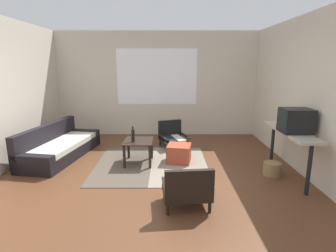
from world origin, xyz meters
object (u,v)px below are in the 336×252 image
(console_shelf, at_px, (289,136))
(glass_bottle, at_px, (132,135))
(couch, at_px, (58,147))
(clay_vase, at_px, (284,120))
(coffee_table, at_px, (138,145))
(armchair_striped_foreground, at_px, (187,189))
(wicker_basket, at_px, (271,169))
(armchair_by_window, at_px, (172,136))
(ottoman_orange, at_px, (178,153))
(crt_television, at_px, (295,121))

(console_shelf, height_order, glass_bottle, console_shelf)
(couch, xyz_separation_m, clay_vase, (4.25, -0.73, 0.71))
(coffee_table, bearing_deg, couch, 167.70)
(armchair_striped_foreground, bearing_deg, couch, 140.65)
(couch, bearing_deg, armchair_striped_foreground, -39.35)
(couch, relative_size, wicker_basket, 7.37)
(armchair_striped_foreground, distance_m, wicker_basket, 1.88)
(glass_bottle, bearing_deg, couch, 164.77)
(console_shelf, bearing_deg, armchair_by_window, 138.18)
(glass_bottle, bearing_deg, ottoman_orange, 8.36)
(coffee_table, bearing_deg, armchair_striped_foreground, -64.02)
(armchair_striped_foreground, relative_size, glass_bottle, 2.32)
(ottoman_orange, xyz_separation_m, glass_bottle, (-0.87, -0.13, 0.40))
(crt_television, distance_m, clay_vase, 0.41)
(ottoman_orange, relative_size, console_shelf, 0.29)
(armchair_striped_foreground, bearing_deg, console_shelf, 30.89)
(ottoman_orange, distance_m, glass_bottle, 0.96)
(ottoman_orange, distance_m, console_shelf, 2.00)
(armchair_by_window, relative_size, wicker_basket, 2.68)
(couch, bearing_deg, console_shelf, -12.97)
(glass_bottle, bearing_deg, wicker_basket, -12.08)
(crt_television, height_order, wicker_basket, crt_television)
(ottoman_orange, relative_size, wicker_basket, 1.50)
(armchair_striped_foreground, xyz_separation_m, crt_television, (1.76, 0.91, 0.73))
(ottoman_orange, relative_size, crt_television, 0.97)
(armchair_by_window, height_order, wicker_basket, armchair_by_window)
(wicker_basket, bearing_deg, armchair_striped_foreground, -144.69)
(clay_vase, relative_size, glass_bottle, 1.03)
(armchair_by_window, bearing_deg, console_shelf, -41.82)
(couch, bearing_deg, crt_television, -14.86)
(console_shelf, bearing_deg, glass_bottle, 168.38)
(couch, distance_m, ottoman_orange, 2.46)
(console_shelf, bearing_deg, couch, 167.03)
(armchair_by_window, height_order, crt_television, crt_television)
(armchair_by_window, xyz_separation_m, console_shelf, (1.92, -1.71, 0.47))
(couch, xyz_separation_m, crt_television, (4.25, -1.13, 0.79))
(coffee_table, relative_size, glass_bottle, 2.15)
(clay_vase, bearing_deg, glass_bottle, 173.64)
(armchair_by_window, relative_size, crt_television, 1.74)
(couch, relative_size, armchair_striped_foreground, 3.19)
(armchair_by_window, xyz_separation_m, crt_television, (1.91, -1.86, 0.76))
(coffee_table, distance_m, ottoman_orange, 0.80)
(ottoman_orange, bearing_deg, coffee_table, -175.42)
(ottoman_orange, bearing_deg, crt_television, -24.58)
(ottoman_orange, xyz_separation_m, crt_television, (1.80, -0.83, 0.82))
(wicker_basket, bearing_deg, clay_vase, 43.57)
(crt_television, xyz_separation_m, wicker_basket, (-0.23, 0.18, -0.88))
(armchair_striped_foreground, bearing_deg, glass_bottle, 119.44)
(armchair_striped_foreground, xyz_separation_m, console_shelf, (1.77, 1.06, 0.44))
(armchair_striped_foreground, height_order, wicker_basket, armchair_striped_foreground)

